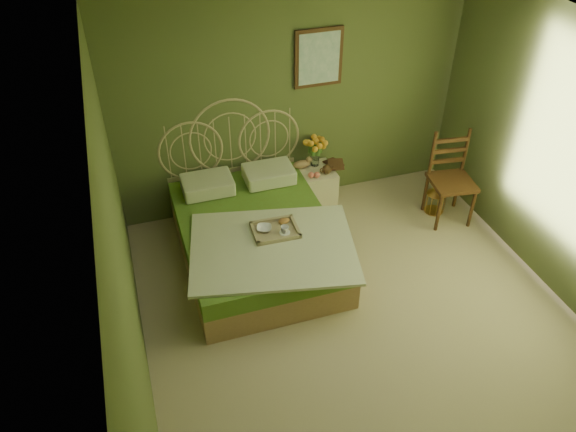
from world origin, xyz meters
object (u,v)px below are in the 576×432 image
object	(u,v)px
nightstand	(314,180)
chair	(449,172)
birdcage	(435,199)
bed	(255,233)

from	to	relation	value
nightstand	chair	size ratio (longest dim) A/B	0.88
nightstand	birdcage	size ratio (longest dim) A/B	2.71
chair	nightstand	bearing A→B (deg)	162.28
chair	birdcage	size ratio (longest dim) A/B	3.07
birdcage	chair	bearing A→B (deg)	-48.22
nightstand	birdcage	bearing A→B (deg)	-23.48
chair	birdcage	distance (m)	0.43
bed	chair	xyz separation A→B (m)	(2.31, 0.06, 0.28)
nightstand	birdcage	distance (m)	1.45
bed	birdcage	world-z (taller)	bed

